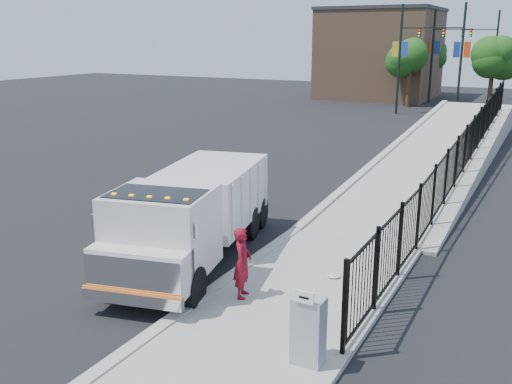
% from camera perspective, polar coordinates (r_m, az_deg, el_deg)
% --- Properties ---
extents(ground, '(120.00, 120.00, 0.00)m').
position_cam_1_polar(ground, '(13.95, -2.61, -8.94)').
color(ground, black).
rests_on(ground, ground).
extents(sidewalk, '(3.55, 12.00, 0.12)m').
position_cam_1_polar(sidewalk, '(11.53, 0.75, -14.13)').
color(sidewalk, '#9E998E').
rests_on(sidewalk, ground).
extents(curb, '(0.30, 12.00, 0.16)m').
position_cam_1_polar(curb, '(12.41, -7.38, -11.90)').
color(curb, '#ADAAA3').
rests_on(curb, ground).
extents(ramp, '(3.95, 24.06, 3.19)m').
position_cam_1_polar(ramp, '(27.90, 18.18, 2.70)').
color(ramp, '#9E998E').
rests_on(ramp, ground).
extents(iron_fence, '(0.10, 28.00, 1.80)m').
position_cam_1_polar(iron_fence, '(23.64, 20.05, 2.60)').
color(iron_fence, black).
rests_on(iron_fence, ground).
extents(truck, '(3.73, 7.42, 2.43)m').
position_cam_1_polar(truck, '(14.75, -6.48, -1.97)').
color(truck, black).
rests_on(truck, ground).
extents(worker, '(0.55, 0.68, 1.61)m').
position_cam_1_polar(worker, '(12.61, -1.35, -7.08)').
color(worker, maroon).
rests_on(worker, sidewalk).
extents(utility_cabinet, '(0.55, 0.40, 1.25)m').
position_cam_1_polar(utility_cabinet, '(10.31, 5.25, -13.65)').
color(utility_cabinet, gray).
rests_on(utility_cabinet, sidewalk).
extents(arrow_sign, '(0.35, 0.04, 0.22)m').
position_cam_1_polar(arrow_sign, '(9.79, 4.85, -10.45)').
color(arrow_sign, white).
rests_on(arrow_sign, utility_cabinet).
extents(debris, '(0.33, 0.33, 0.08)m').
position_cam_1_polar(debris, '(13.99, 7.78, -8.27)').
color(debris, silver).
rests_on(debris, sidewalk).
extents(light_pole_0, '(3.77, 0.22, 8.00)m').
position_cam_1_polar(light_pole_0, '(44.81, 14.56, 13.11)').
color(light_pole_0, black).
rests_on(light_pole_0, ground).
extents(light_pole_1, '(3.77, 0.22, 8.00)m').
position_cam_1_polar(light_pole_1, '(44.07, 19.44, 12.71)').
color(light_pole_1, black).
rests_on(light_pole_1, ground).
extents(light_pole_2, '(3.77, 0.22, 8.00)m').
position_cam_1_polar(light_pole_2, '(53.29, 17.55, 13.17)').
color(light_pole_2, black).
rests_on(light_pole_2, ground).
extents(light_pole_3, '(3.77, 0.22, 8.00)m').
position_cam_1_polar(light_pole_3, '(58.32, 22.52, 12.86)').
color(light_pole_3, black).
rests_on(light_pole_3, ground).
extents(tree_0, '(2.90, 2.90, 5.45)m').
position_cam_1_polar(tree_0, '(49.69, 15.18, 12.77)').
color(tree_0, '#382314').
rests_on(tree_0, ground).
extents(tree_1, '(2.87, 2.87, 5.44)m').
position_cam_1_polar(tree_1, '(50.81, 22.66, 12.19)').
color(tree_1, '#382314').
rests_on(tree_1, ground).
extents(tree_2, '(2.65, 2.65, 5.33)m').
position_cam_1_polar(tree_2, '(60.40, 17.25, 12.97)').
color(tree_2, '#382314').
rests_on(tree_2, ground).
extents(building, '(10.00, 10.00, 8.00)m').
position_cam_1_polar(building, '(57.12, 12.32, 13.25)').
color(building, '#8C664C').
rests_on(building, ground).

